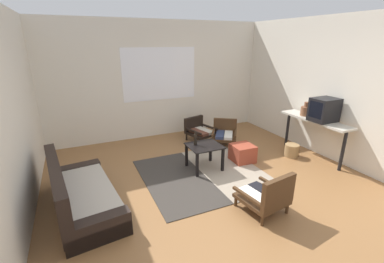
# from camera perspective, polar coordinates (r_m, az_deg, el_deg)

# --- Properties ---
(ground_plane) EXTENTS (7.80, 7.80, 0.00)m
(ground_plane) POSITION_cam_1_polar(r_m,az_deg,el_deg) (4.19, 6.86, -13.31)
(ground_plane) COLOR olive
(far_wall_with_window) EXTENTS (5.60, 0.13, 2.70)m
(far_wall_with_window) POSITION_cam_1_polar(r_m,az_deg,el_deg) (6.40, -7.12, 11.04)
(far_wall_with_window) COLOR silver
(far_wall_with_window) RESTS_ON ground
(side_wall_right) EXTENTS (0.12, 6.60, 2.70)m
(side_wall_right) POSITION_cam_1_polar(r_m,az_deg,el_deg) (5.69, 29.60, 7.69)
(side_wall_right) COLOR silver
(side_wall_right) RESTS_ON ground
(side_wall_left) EXTENTS (0.12, 6.60, 2.70)m
(side_wall_left) POSITION_cam_1_polar(r_m,az_deg,el_deg) (3.49, -36.11, 0.64)
(side_wall_left) COLOR silver
(side_wall_left) RESTS_ON ground
(area_rug) EXTENTS (2.06, 2.01, 0.01)m
(area_rug) POSITION_cam_1_polar(r_m,az_deg,el_deg) (4.72, 2.38, -9.14)
(area_rug) COLOR #38332D
(area_rug) RESTS_ON ground
(couch) EXTENTS (0.96, 1.83, 0.73)m
(couch) POSITION_cam_1_polar(r_m,az_deg,el_deg) (4.04, -23.25, -12.68)
(couch) COLOR black
(couch) RESTS_ON ground
(coffee_table) EXTENTS (0.59, 0.54, 0.46)m
(coffee_table) POSITION_cam_1_polar(r_m,az_deg,el_deg) (4.75, 2.71, -4.10)
(coffee_table) COLOR black
(coffee_table) RESTS_ON ground
(armchair_by_window) EXTENTS (0.67, 0.70, 0.53)m
(armchair_by_window) POSITION_cam_1_polar(r_m,az_deg,el_deg) (6.17, 1.50, 0.37)
(armchair_by_window) COLOR black
(armchair_by_window) RESTS_ON ground
(armchair_striped_foreground) EXTENTS (0.64, 0.66, 0.61)m
(armchair_striped_foreground) POSITION_cam_1_polar(r_m,az_deg,el_deg) (3.77, 15.97, -13.25)
(armchair_striped_foreground) COLOR #472D19
(armchair_striped_foreground) RESTS_ON ground
(armchair_corner) EXTENTS (0.76, 0.77, 0.54)m
(armchair_corner) POSITION_cam_1_polar(r_m,az_deg,el_deg) (6.01, 7.08, -0.26)
(armchair_corner) COLOR #472D19
(armchair_corner) RESTS_ON ground
(ottoman_orange) EXTENTS (0.42, 0.42, 0.33)m
(ottoman_orange) POSITION_cam_1_polar(r_m,az_deg,el_deg) (5.21, 10.93, -4.63)
(ottoman_orange) COLOR #993D28
(ottoman_orange) RESTS_ON ground
(console_shelf) EXTENTS (0.38, 1.47, 0.80)m
(console_shelf) POSITION_cam_1_polar(r_m,az_deg,el_deg) (5.68, 25.11, 1.59)
(console_shelf) COLOR beige
(console_shelf) RESTS_ON ground
(crt_television) EXTENTS (0.46, 0.37, 0.44)m
(crt_television) POSITION_cam_1_polar(r_m,az_deg,el_deg) (5.50, 26.80, 4.26)
(crt_television) COLOR black
(crt_television) RESTS_ON console_shelf
(clay_vase) EXTENTS (0.21, 0.21, 0.28)m
(clay_vase) POSITION_cam_1_polar(r_m,az_deg,el_deg) (5.78, 23.57, 4.21)
(clay_vase) COLOR brown
(clay_vase) RESTS_ON console_shelf
(glass_bottle) EXTENTS (0.06, 0.06, 0.26)m
(glass_bottle) POSITION_cam_1_polar(r_m,az_deg,el_deg) (4.70, 0.75, -1.67)
(glass_bottle) COLOR black
(glass_bottle) RESTS_ON coffee_table
(wicker_basket) EXTENTS (0.28, 0.28, 0.25)m
(wicker_basket) POSITION_cam_1_polar(r_m,az_deg,el_deg) (5.72, 20.86, -3.86)
(wicker_basket) COLOR #9E7A4C
(wicker_basket) RESTS_ON ground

